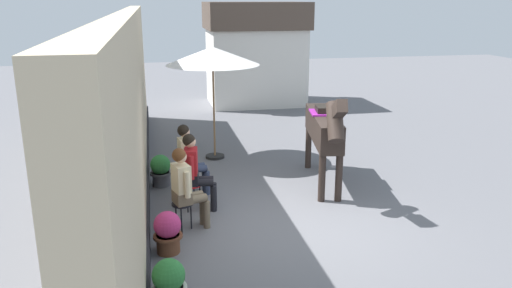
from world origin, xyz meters
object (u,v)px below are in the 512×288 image
(saddled_horse_center, at_px, (324,129))
(flower_planter_nearest, at_px, (169,283))
(seated_visitor_far, at_px, (189,156))
(flower_planter_farthest, at_px, (161,170))
(seated_visitor_near, at_px, (185,185))
(cafe_parasol, at_px, (213,57))
(flower_planter_inner_near, at_px, (168,231))
(satchel_bag, at_px, (184,175))
(seated_visitor_middle, at_px, (195,168))

(saddled_horse_center, distance_m, flower_planter_nearest, 4.92)
(seated_visitor_far, height_order, flower_planter_farthest, seated_visitor_far)
(flower_planter_farthest, bearing_deg, seated_visitor_far, -50.28)
(seated_visitor_near, bearing_deg, cafe_parasol, 76.13)
(flower_planter_inner_near, bearing_deg, cafe_parasol, 74.33)
(saddled_horse_center, bearing_deg, satchel_bag, 161.93)
(seated_visitor_far, bearing_deg, flower_planter_inner_near, -102.57)
(flower_planter_farthest, height_order, cafe_parasol, cafe_parasol)
(saddled_horse_center, distance_m, satchel_bag, 3.04)
(seated_visitor_near, xyz_separation_m, seated_visitor_far, (0.17, 1.51, 0.00))
(seated_visitor_near, height_order, flower_planter_farthest, seated_visitor_near)
(seated_visitor_near, distance_m, seated_visitor_middle, 0.83)
(flower_planter_inner_near, xyz_separation_m, flower_planter_farthest, (-0.03, 2.84, 0.00))
(flower_planter_inner_near, height_order, flower_planter_farthest, same)
(flower_planter_nearest, distance_m, flower_planter_farthest, 4.27)
(satchel_bag, bearing_deg, cafe_parasol, -1.86)
(flower_planter_farthest, bearing_deg, satchel_bag, 30.93)
(seated_visitor_far, height_order, flower_planter_inner_near, seated_visitor_far)
(seated_visitor_far, xyz_separation_m, flower_planter_inner_near, (-0.49, -2.21, -0.44))
(saddled_horse_center, xyz_separation_m, flower_planter_inner_near, (-3.14, -2.24, -0.82))
(seated_visitor_far, bearing_deg, flower_planter_farthest, 129.72)
(flower_planter_inner_near, xyz_separation_m, satchel_bag, (0.43, 3.12, -0.23))
(seated_visitor_far, height_order, saddled_horse_center, saddled_horse_center)
(flower_planter_inner_near, xyz_separation_m, cafe_parasol, (1.26, 4.48, 2.03))
(flower_planter_nearest, height_order, cafe_parasol, cafe_parasol)
(flower_planter_inner_near, relative_size, cafe_parasol, 0.25)
(cafe_parasol, bearing_deg, seated_visitor_far, -108.62)
(seated_visitor_middle, relative_size, flower_planter_farthest, 2.17)
(flower_planter_nearest, relative_size, cafe_parasol, 0.25)
(flower_planter_nearest, height_order, flower_planter_inner_near, same)
(seated_visitor_far, height_order, satchel_bag, seated_visitor_far)
(seated_visitor_far, bearing_deg, seated_visitor_middle, -86.03)
(flower_planter_nearest, relative_size, satchel_bag, 2.29)
(flower_planter_nearest, bearing_deg, flower_planter_farthest, 89.90)
(seated_visitor_near, relative_size, flower_planter_farthest, 2.17)
(saddled_horse_center, bearing_deg, flower_planter_nearest, -131.03)
(seated_visitor_middle, xyz_separation_m, satchel_bag, (-0.11, 1.62, -0.68))
(seated_visitor_middle, bearing_deg, seated_visitor_near, -105.28)
(cafe_parasol, relative_size, satchel_bag, 9.21)
(seated_visitor_far, bearing_deg, saddled_horse_center, 0.48)
(seated_visitor_far, distance_m, cafe_parasol, 2.87)
(seated_visitor_middle, distance_m, saddled_horse_center, 2.73)
(seated_visitor_far, distance_m, flower_planter_inner_near, 2.31)
(satchel_bag, bearing_deg, seated_visitor_near, -153.09)
(cafe_parasol, bearing_deg, satchel_bag, -121.32)
(seated_visitor_near, bearing_deg, flower_planter_farthest, 99.41)
(flower_planter_nearest, xyz_separation_m, flower_planter_farthest, (0.01, 4.27, 0.00))
(seated_visitor_near, bearing_deg, satchel_bag, 87.46)
(seated_visitor_far, relative_size, cafe_parasol, 0.54)
(seated_visitor_middle, xyz_separation_m, flower_planter_nearest, (-0.58, -2.92, -0.44))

